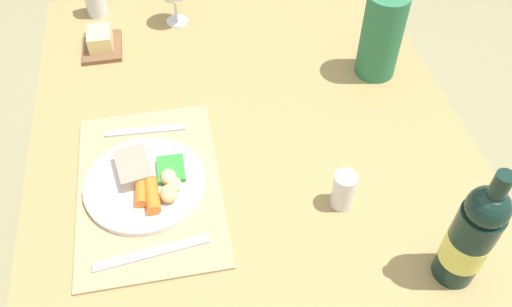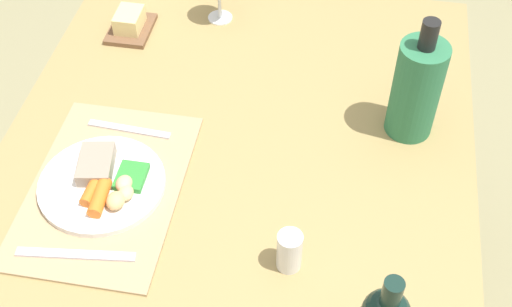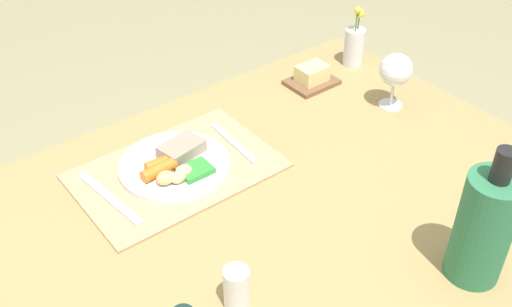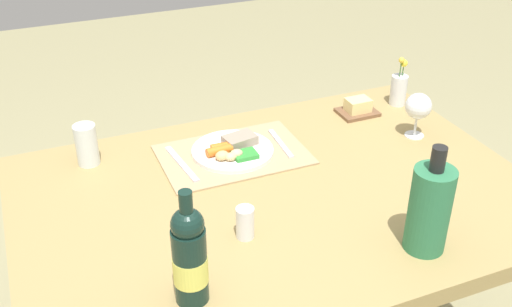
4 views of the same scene
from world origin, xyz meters
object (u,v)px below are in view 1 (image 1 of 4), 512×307
object	(u,v)px
dining_table	(256,177)
knife	(152,253)
butter_dish	(101,42)
dinner_plate	(147,182)
cooler_bottle	(382,34)
fork	(145,131)
wine_bottle	(471,237)
salt_shaker	(344,190)

from	to	relation	value
dining_table	knife	bearing A→B (deg)	-48.84
dining_table	butter_dish	xyz separation A→B (m)	(-0.45, -0.33, 0.09)
dinner_plate	cooler_bottle	world-z (taller)	cooler_bottle
dining_table	butter_dish	size ratio (longest dim) A/B	10.84
cooler_bottle	knife	bearing A→B (deg)	-53.35
dinner_plate	fork	distance (m)	0.16
wine_bottle	butter_dish	bearing A→B (deg)	-141.29
dining_table	dinner_plate	bearing A→B (deg)	-79.69
dining_table	fork	bearing A→B (deg)	-116.41
wine_bottle	salt_shaker	distance (m)	0.25
dinner_plate	wine_bottle	distance (m)	0.62
cooler_bottle	butter_dish	distance (m)	0.72
knife	cooler_bottle	xyz separation A→B (m)	(-0.43, 0.58, 0.11)
knife	butter_dish	size ratio (longest dim) A/B	1.67
knife	salt_shaker	world-z (taller)	salt_shaker
fork	butter_dish	distance (m)	0.35
fork	salt_shaker	world-z (taller)	salt_shaker
dining_table	cooler_bottle	bearing A→B (deg)	123.28
dinner_plate	salt_shaker	size ratio (longest dim) A/B	2.93
dinner_plate	salt_shaker	bearing A→B (deg)	73.70
butter_dish	salt_shaker	xyz separation A→B (m)	(0.60, 0.48, 0.02)
cooler_bottle	dinner_plate	bearing A→B (deg)	-65.04
butter_dish	salt_shaker	size ratio (longest dim) A/B	1.53
salt_shaker	cooler_bottle	bearing A→B (deg)	152.21
fork	knife	distance (m)	0.32
knife	salt_shaker	size ratio (longest dim) A/B	2.57
butter_dish	knife	bearing A→B (deg)	8.35
dining_table	salt_shaker	distance (m)	0.24
dinner_plate	knife	distance (m)	0.16
fork	wine_bottle	bearing A→B (deg)	52.76
fork	cooler_bottle	world-z (taller)	cooler_bottle
dining_table	butter_dish	world-z (taller)	butter_dish
dining_table	wine_bottle	xyz separation A→B (m)	(0.34, 0.30, 0.19)
knife	dining_table	bearing A→B (deg)	124.54
butter_dish	cooler_bottle	bearing A→B (deg)	72.04
dinner_plate	butter_dish	size ratio (longest dim) A/B	1.91
fork	cooler_bottle	size ratio (longest dim) A/B	0.65
knife	butter_dish	world-z (taller)	butter_dish
fork	wine_bottle	world-z (taller)	wine_bottle
fork	knife	bearing A→B (deg)	2.73
knife	salt_shaker	bearing A→B (deg)	90.95
dining_table	cooler_bottle	size ratio (longest dim) A/B	5.07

